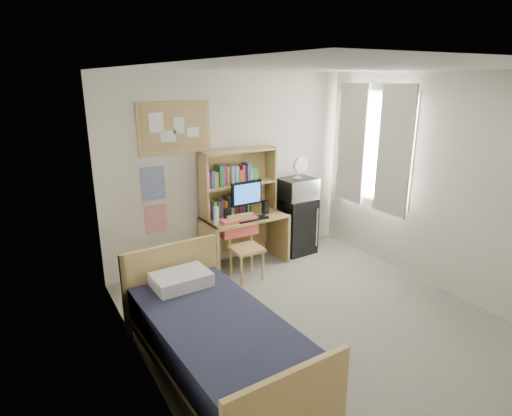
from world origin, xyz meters
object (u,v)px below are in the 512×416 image
monitor (247,200)px  speaker_left (227,215)px  desk (245,240)px  mini_fridge (295,225)px  desk_chair (247,248)px  desk_fan (298,169)px  bed (218,347)px  microwave (297,188)px  speaker_right (265,207)px  bulletin_board (175,128)px

monitor → speaker_left: monitor is taller
desk → mini_fridge: mini_fridge is taller
desk_chair → desk_fan: 1.42m
desk → bed: (-1.32, -1.93, -0.09)m
desk → desk_chair: size_ratio=1.38×
mini_fridge → monitor: bearing=-177.0°
desk_chair → speaker_left: size_ratio=4.97×
mini_fridge → microwave: size_ratio=1.64×
desk_chair → mini_fridge: (1.06, 0.42, 0.00)m
mini_fridge → speaker_left: 1.25m
desk_chair → speaker_right: speaker_right is taller
speaker_right → mini_fridge: bearing=6.5°
bulletin_board → desk_fan: size_ratio=3.29×
microwave → desk_chair: bearing=-162.9°
desk_chair → bulletin_board: bearing=134.7°
mini_fridge → microwave: (0.00, -0.02, 0.57)m
speaker_left → speaker_right: speaker_right is taller
bed → desk_fan: bearing=38.6°
speaker_left → speaker_right: 0.60m
speaker_right → monitor: bearing=-180.0°
desk → desk_fan: 1.27m
bulletin_board → monitor: (0.82, -0.35, -0.96)m
bed → microwave: (2.20, 1.95, 0.71)m
bulletin_board → desk: 1.79m
bulletin_board → microwave: bulletin_board is taller
monitor → speaker_left: bearing=-180.0°
speaker_right → microwave: bearing=4.5°
monitor → speaker_right: monitor is taller
microwave → bed: bearing=-142.1°
desk → microwave: 1.08m
mini_fridge → bed: 2.96m
monitor → desk_fan: bearing=3.0°
desk → desk_fan: bearing=-0.9°
speaker_right → microwave: microwave is taller
bed → desk_fan: desk_fan is taller
desk_chair → monitor: monitor is taller
desk → microwave: microwave is taller
speaker_right → desk_fan: 0.75m
monitor → speaker_right: (0.30, 0.01, -0.15)m
desk_chair → speaker_right: (0.48, 0.33, 0.39)m
mini_fridge → desk_fan: (0.00, -0.02, 0.86)m
monitor → bed: bearing=-127.6°
speaker_right → desk: bearing=168.7°
bulletin_board → desk: size_ratio=0.82×
bulletin_board → microwave: (1.70, -0.27, -0.94)m
desk → mini_fridge: bearing=0.4°
mini_fridge → speaker_right: (-0.58, -0.09, 0.39)m
bulletin_board → microwave: size_ratio=1.85×
desk_chair → desk_fan: desk_fan is taller
monitor → microwave: 0.89m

